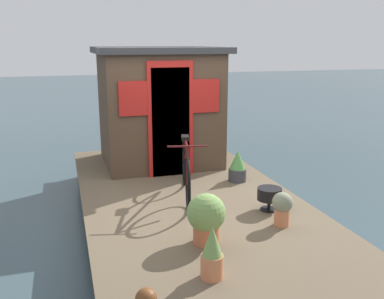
# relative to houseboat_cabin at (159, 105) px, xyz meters

# --- Properties ---
(ground_plane) EXTENTS (60.00, 60.00, 0.00)m
(ground_plane) POSITION_rel_houseboat_cabin_xyz_m (-1.80, 0.00, -1.49)
(ground_plane) COLOR #384C54
(houseboat_deck) EXTENTS (5.82, 2.87, 0.48)m
(houseboat_deck) POSITION_rel_houseboat_cabin_xyz_m (-1.80, 0.00, -1.25)
(houseboat_deck) COLOR brown
(houseboat_deck) RESTS_ON ground_plane
(houseboat_cabin) EXTENTS (1.88, 2.10, 1.99)m
(houseboat_cabin) POSITION_rel_houseboat_cabin_xyz_m (0.00, 0.00, 0.00)
(houseboat_cabin) COLOR #4C3828
(houseboat_cabin) RESTS_ON houseboat_deck
(bicycle) EXTENTS (1.70, 0.56, 0.83)m
(bicycle) POSITION_rel_houseboat_cabin_xyz_m (-1.85, 0.04, -0.62)
(bicycle) COLOR black
(bicycle) RESTS_ON houseboat_deck
(potted_plant_thyme) EXTENTS (0.41, 0.41, 0.55)m
(potted_plant_thyme) POSITION_rel_houseboat_cabin_xyz_m (-3.27, 0.23, -0.71)
(potted_plant_thyme) COLOR #B2603D
(potted_plant_thyme) RESTS_ON houseboat_deck
(potted_plant_mint) EXTENTS (0.27, 0.27, 0.48)m
(potted_plant_mint) POSITION_rel_houseboat_cabin_xyz_m (-1.42, -0.90, -0.78)
(potted_plant_mint) COLOR #38383D
(potted_plant_mint) RESTS_ON houseboat_deck
(potted_plant_sage) EXTENTS (0.24, 0.24, 0.40)m
(potted_plant_sage) POSITION_rel_houseboat_cabin_xyz_m (-3.11, -0.75, -0.78)
(potted_plant_sage) COLOR #C6754C
(potted_plant_sage) RESTS_ON houseboat_deck
(potted_plant_geranium) EXTENTS (0.21, 0.21, 0.50)m
(potted_plant_geranium) POSITION_rel_houseboat_cabin_xyz_m (-3.95, 0.40, -0.77)
(potted_plant_geranium) COLOR #C6754C
(potted_plant_geranium) RESTS_ON houseboat_deck
(charcoal_grill) EXTENTS (0.31, 0.31, 0.29)m
(charcoal_grill) POSITION_rel_houseboat_cabin_xyz_m (-2.63, -0.83, -0.80)
(charcoal_grill) COLOR black
(charcoal_grill) RESTS_ON houseboat_deck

